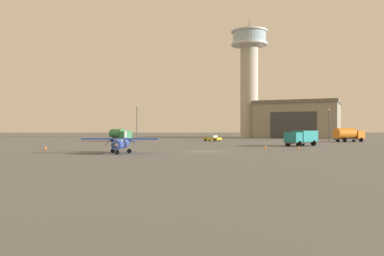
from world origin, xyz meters
name	(u,v)px	position (x,y,z in m)	size (l,w,h in m)	color
ground_plane	(205,151)	(0.00, 0.00, 0.00)	(400.00, 400.00, 0.00)	#60605E
control_tower	(249,72)	(18.22, 71.48, 20.88)	(11.41, 11.41, 37.92)	#B2AD9E
hangar	(298,119)	(32.66, 67.79, 5.67)	(29.87, 26.68, 11.30)	gray
airplane_blue	(121,143)	(-10.53, -3.43, 1.27)	(9.21, 7.24, 2.72)	#2847A8
truck_fuel_tanker_green	(120,134)	(-17.24, 37.41, 1.58)	(5.77, 6.01, 2.84)	#38383D
truck_fuel_tanker_orange	(348,134)	(33.37, 33.13, 1.68)	(7.21, 4.55, 3.04)	#38383D
truck_box_teal	(302,137)	(17.23, 14.32, 1.50)	(6.79, 6.40, 2.61)	#38383D
car_yellow	(212,138)	(3.82, 38.23, 0.74)	(4.23, 3.98, 1.37)	gold
light_post_west	(137,119)	(-14.80, 49.57, 5.42)	(0.44, 0.44, 9.15)	#38383D
light_post_east	(329,121)	(33.18, 43.76, 4.70)	(0.44, 0.44, 7.79)	#38383D
traffic_cone_near_left	(299,147)	(13.79, 4.78, 0.28)	(0.36, 0.36, 0.57)	black
traffic_cone_near_right	(46,148)	(-21.78, 2.72, 0.31)	(0.36, 0.36, 0.63)	black
traffic_cone_mid_apron	(265,147)	(9.22, 6.21, 0.33)	(0.36, 0.36, 0.67)	black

